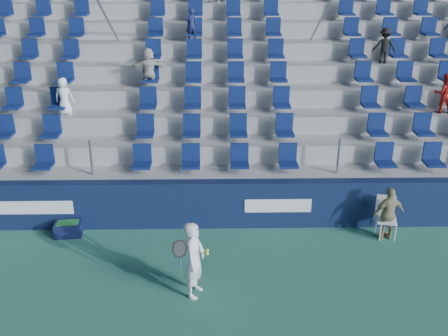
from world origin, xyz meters
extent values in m
plane|color=#2F6E57|center=(0.00, 0.00, 0.00)|extent=(70.00, 70.00, 0.00)
cube|color=#111C3E|center=(0.00, 3.15, 0.60)|extent=(24.00, 0.30, 1.20)
cube|color=white|center=(-5.00, 2.99, 0.62)|extent=(3.20, 0.02, 0.34)
cube|color=white|center=(1.50, 2.99, 0.62)|extent=(1.60, 0.02, 0.34)
cube|color=#999994|center=(0.00, 3.72, 0.60)|extent=(24.00, 0.85, 1.20)
cube|color=#999994|center=(0.00, 4.57, 0.85)|extent=(24.00, 0.85, 1.70)
cube|color=#999994|center=(0.00, 5.42, 1.10)|extent=(24.00, 0.85, 2.20)
cube|color=#999994|center=(0.00, 6.28, 1.35)|extent=(24.00, 0.85, 2.70)
cube|color=#999994|center=(0.00, 7.12, 1.60)|extent=(24.00, 0.85, 3.20)
cube|color=#999994|center=(0.00, 7.97, 1.85)|extent=(24.00, 0.85, 3.70)
cube|color=#999994|center=(0.00, 8.82, 2.10)|extent=(24.00, 0.85, 4.20)
cube|color=#999994|center=(0.00, 9.68, 2.35)|extent=(24.00, 0.85, 4.70)
cube|color=#999994|center=(0.00, 10.52, 2.60)|extent=(24.00, 0.85, 5.20)
cube|color=#999994|center=(0.00, 11.20, 3.10)|extent=(24.00, 0.50, 6.20)
cube|color=#0D1D50|center=(0.00, 3.72, 1.55)|extent=(16.05, 0.50, 0.70)
cube|color=#0D1D50|center=(0.00, 4.57, 2.05)|extent=(16.05, 0.50, 0.70)
cube|color=#0D1D50|center=(0.00, 5.42, 2.55)|extent=(16.05, 0.50, 0.70)
cube|color=#0D1D50|center=(0.00, 6.28, 3.05)|extent=(16.05, 0.50, 0.70)
cube|color=#0D1D50|center=(0.00, 7.12, 3.55)|extent=(16.05, 0.50, 0.70)
cube|color=#0D1D50|center=(0.00, 7.97, 4.05)|extent=(16.05, 0.50, 0.70)
cube|color=#0D1D50|center=(0.00, 8.82, 4.55)|extent=(16.05, 0.50, 0.70)
cylinder|color=gray|center=(-3.00, 7.12, 4.35)|extent=(0.06, 7.68, 4.55)
cylinder|color=gray|center=(3.00, 7.12, 4.35)|extent=(0.06, 7.68, 4.55)
imported|color=beige|center=(-1.83, 6.23, 3.26)|extent=(1.08, 0.48, 1.12)
imported|color=#B21D17|center=(6.15, 5.38, 2.73)|extent=(0.53, 0.41, 1.07)
imported|color=white|center=(-4.01, 5.38, 2.70)|extent=(0.50, 0.34, 1.00)
imported|color=#191C4C|center=(-0.70, 7.92, 4.19)|extent=(0.40, 0.31, 0.98)
imported|color=black|center=(4.96, 7.08, 3.71)|extent=(0.71, 0.47, 1.02)
imported|color=white|center=(-0.41, 0.47, 0.79)|extent=(0.53, 0.66, 1.59)
cylinder|color=navy|center=(-0.66, 0.22, 0.90)|extent=(0.03, 0.03, 0.28)
torus|color=black|center=(-0.66, 0.22, 1.20)|extent=(0.30, 0.17, 0.28)
plane|color=#262626|center=(-0.66, 0.22, 1.20)|extent=(0.30, 0.16, 0.29)
sphere|color=#B6D331|center=(-0.16, 0.27, 1.06)|extent=(0.07, 0.07, 0.07)
sphere|color=#B6D331|center=(-0.16, 0.33, 1.09)|extent=(0.07, 0.07, 0.07)
cube|color=white|center=(4.01, 2.55, 0.46)|extent=(0.53, 0.53, 0.04)
cube|color=white|center=(4.01, 2.76, 0.73)|extent=(0.43, 0.14, 0.54)
cylinder|color=white|center=(3.83, 2.37, 0.22)|extent=(0.03, 0.03, 0.44)
cylinder|color=white|center=(4.18, 2.37, 0.22)|extent=(0.03, 0.03, 0.44)
cylinder|color=white|center=(3.83, 2.73, 0.22)|extent=(0.03, 0.03, 0.44)
cylinder|color=white|center=(4.18, 2.73, 0.22)|extent=(0.03, 0.03, 0.44)
imported|color=tan|center=(4.01, 2.50, 0.65)|extent=(0.81, 0.46, 1.31)
cube|color=#0F1437|center=(-3.50, 2.75, 0.17)|extent=(0.66, 0.47, 0.34)
cube|color=#1E662D|center=(-3.50, 2.75, 0.25)|extent=(0.53, 0.34, 0.20)
camera|label=1|loc=(0.03, -7.60, 6.19)|focal=40.00mm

